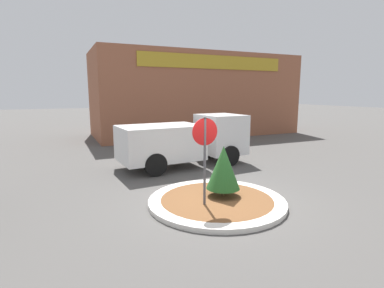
# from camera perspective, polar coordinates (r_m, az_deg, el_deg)

# --- Properties ---
(ground_plane) EXTENTS (120.00, 120.00, 0.00)m
(ground_plane) POSITION_cam_1_polar(r_m,az_deg,el_deg) (8.93, 4.71, -11.20)
(ground_plane) COLOR #514F4C
(traffic_island) EXTENTS (3.98, 3.98, 0.14)m
(traffic_island) POSITION_cam_1_polar(r_m,az_deg,el_deg) (8.90, 4.72, -10.79)
(traffic_island) COLOR silver
(traffic_island) RESTS_ON ground_plane
(stop_sign) EXTENTS (0.74, 0.07, 2.55)m
(stop_sign) POSITION_cam_1_polar(r_m,az_deg,el_deg) (8.02, 2.46, -0.39)
(stop_sign) COLOR #4C4C51
(stop_sign) RESTS_ON ground_plane
(island_shrub) EXTENTS (1.00, 1.00, 1.52)m
(island_shrub) POSITION_cam_1_polar(r_m,az_deg,el_deg) (8.91, 5.99, -4.45)
(island_shrub) COLOR brown
(island_shrub) RESTS_ON traffic_island
(utility_truck) EXTENTS (5.75, 2.53, 2.19)m
(utility_truck) POSITION_cam_1_polar(r_m,az_deg,el_deg) (13.09, -1.31, 0.84)
(utility_truck) COLOR silver
(utility_truck) RESTS_ON ground_plane
(storefront_building) EXTENTS (15.30, 6.07, 6.04)m
(storefront_building) POSITION_cam_1_polar(r_m,az_deg,el_deg) (23.57, 0.73, 9.33)
(storefront_building) COLOR #93563D
(storefront_building) RESTS_ON ground_plane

